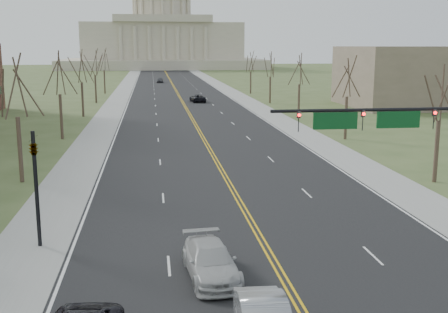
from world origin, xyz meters
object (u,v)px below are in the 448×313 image
object	(u,v)px
car_sb_inner_second	(211,261)
car_far_sb	(160,80)
signal_mast	(397,129)
car_far_nb	(197,98)
signal_left	(36,176)

from	to	relation	value
car_sb_inner_second	car_far_sb	distance (m)	134.55
signal_mast	car_far_nb	distance (m)	74.22
signal_mast	car_far_nb	xyz separation A→B (m)	(-4.73, 73.90, -5.06)
signal_mast	car_far_sb	xyz separation A→B (m)	(-10.61, 129.49, -5.08)
signal_left	car_far_nb	xyz separation A→B (m)	(14.22, 73.90, -3.01)
car_far_nb	signal_mast	bearing A→B (deg)	86.69
signal_mast	signal_left	world-z (taller)	signal_mast
signal_left	car_far_nb	world-z (taller)	signal_left
signal_left	car_far_nb	size ratio (longest dim) A/B	1.21
car_sb_inner_second	car_far_sb	bearing A→B (deg)	84.86
car_sb_inner_second	car_far_nb	bearing A→B (deg)	80.60
signal_mast	signal_left	xyz separation A→B (m)	(-18.95, 0.00, -2.05)
car_far_nb	car_far_sb	distance (m)	55.90
car_sb_inner_second	car_far_sb	world-z (taller)	car_sb_inner_second
car_sb_inner_second	car_far_nb	size ratio (longest dim) A/B	1.03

